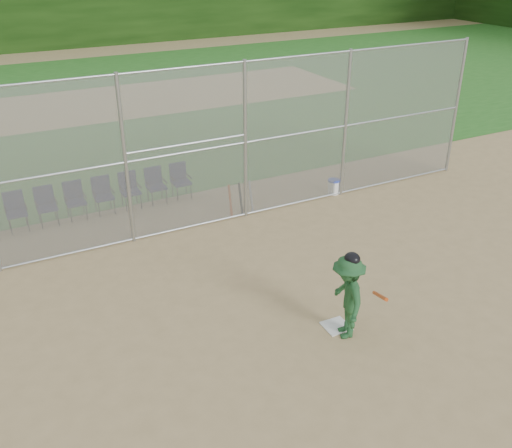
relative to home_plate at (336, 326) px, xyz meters
name	(u,v)px	position (x,y,z in m)	size (l,w,h in m)	color
ground	(318,331)	(-0.37, 0.04, -0.01)	(100.00, 100.00, 0.00)	tan
grass_strip	(92,104)	(-0.37, 18.04, 0.00)	(100.00, 100.00, 0.00)	#24601D
dirt_patch_far	(92,104)	(-0.37, 18.04, 0.00)	(24.00, 24.00, 0.00)	tan
backstop_fence	(208,146)	(-0.37, 5.04, 2.06)	(16.09, 0.09, 4.00)	gray
home_plate	(336,326)	(0.00, 0.00, 0.00)	(0.47, 0.47, 0.02)	silver
batter_at_plate	(347,296)	(0.00, -0.25, 0.82)	(1.05, 1.37, 1.71)	#1F4E27
water_cooler	(334,186)	(3.47, 5.18, 0.21)	(0.34, 0.34, 0.43)	white
spare_bats	(241,199)	(0.58, 5.23, 0.41)	(0.66, 0.28, 0.85)	#D84C14
chair_1	(16,212)	(-4.73, 6.91, 0.47)	(0.54, 0.52, 0.96)	#0E1135
chair_2	(47,207)	(-4.01, 6.91, 0.47)	(0.54, 0.52, 0.96)	#0E1135
chair_3	(76,201)	(-3.29, 6.91, 0.47)	(0.54, 0.52, 0.96)	#0E1135
chair_4	(104,196)	(-2.58, 6.91, 0.47)	(0.54, 0.52, 0.96)	#0E1135
chair_5	(131,191)	(-1.86, 6.91, 0.47)	(0.54, 0.52, 0.96)	#0E1135
chair_6	(156,186)	(-1.15, 6.91, 0.47)	(0.54, 0.52, 0.96)	#0E1135
chair_7	(181,182)	(-0.43, 6.91, 0.47)	(0.54, 0.52, 0.96)	#0E1135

